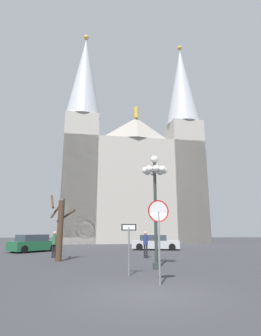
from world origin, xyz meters
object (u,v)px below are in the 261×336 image
(cathedral, at_px, (133,171))
(parked_car_far_green, at_px, (33,244))
(bare_tree, at_px, (60,227))
(pedestrian_standing, at_px, (146,242))
(street_lamp, at_px, (155,184))
(stop_sign, at_px, (159,224))
(pedestrian_walking, at_px, (54,241))
(one_way_arrow_sign, at_px, (129,242))
(parked_car_near_silver, at_px, (155,243))

(cathedral, height_order, parked_car_far_green, cathedral)
(bare_tree, bearing_deg, pedestrian_standing, 15.22)
(street_lamp, bearing_deg, parked_car_far_green, 129.55)
(stop_sign, height_order, pedestrian_walking, stop_sign)
(street_lamp, height_order, parked_car_far_green, street_lamp)
(stop_sign, relative_size, bare_tree, 0.72)
(street_lamp, distance_m, pedestrian_standing, 6.16)
(bare_tree, height_order, pedestrian_walking, bare_tree)
(street_lamp, bearing_deg, pedestrian_standing, 89.19)
(one_way_arrow_sign, distance_m, pedestrian_walking, 9.14)
(cathedral, distance_m, stop_sign, 33.17)
(parked_car_far_green, bearing_deg, cathedral, 59.27)
(one_way_arrow_sign, height_order, pedestrian_standing, one_way_arrow_sign)
(stop_sign, bearing_deg, one_way_arrow_sign, 116.45)
(parked_car_near_silver, relative_size, parked_car_far_green, 1.09)
(bare_tree, bearing_deg, parked_car_near_silver, 50.79)
(pedestrian_walking, bearing_deg, parked_car_far_green, 118.83)
(one_way_arrow_sign, xyz_separation_m, pedestrian_walking, (-4.80, 7.77, -0.30))
(parked_car_far_green, bearing_deg, bare_tree, -63.66)
(stop_sign, distance_m, bare_tree, 9.19)
(stop_sign, distance_m, parked_car_near_silver, 17.00)
(bare_tree, relative_size, pedestrian_walking, 2.32)
(stop_sign, height_order, parked_car_near_silver, stop_sign)
(parked_car_near_silver, distance_m, parked_car_far_green, 11.22)
(pedestrian_standing, bearing_deg, cathedral, 88.21)
(cathedral, relative_size, bare_tree, 8.15)
(one_way_arrow_sign, height_order, pedestrian_walking, one_way_arrow_sign)
(one_way_arrow_sign, bearing_deg, bare_tree, 125.56)
(parked_car_far_green, distance_m, pedestrian_walking, 6.10)
(one_way_arrow_sign, relative_size, pedestrian_walking, 1.20)
(street_lamp, bearing_deg, one_way_arrow_sign, -127.32)
(cathedral, xyz_separation_m, pedestrian_standing, (-0.71, -22.71, -9.96))
(stop_sign, relative_size, one_way_arrow_sign, 1.39)
(one_way_arrow_sign, relative_size, parked_car_near_silver, 0.46)
(one_way_arrow_sign, height_order, bare_tree, bare_tree)
(street_lamp, relative_size, bare_tree, 1.40)
(bare_tree, height_order, pedestrian_standing, bare_tree)
(stop_sign, relative_size, pedestrian_walking, 1.67)
(pedestrian_walking, bearing_deg, bare_tree, -70.57)
(one_way_arrow_sign, height_order, street_lamp, street_lamp)
(stop_sign, distance_m, one_way_arrow_sign, 2.33)
(cathedral, relative_size, parked_car_far_green, 7.86)
(pedestrian_walking, bearing_deg, pedestrian_standing, -4.91)
(parked_car_near_silver, xyz_separation_m, pedestrian_walking, (-8.16, -7.02, 0.43))
(stop_sign, distance_m, street_lamp, 4.50)
(cathedral, xyz_separation_m, stop_sign, (-1.28, -31.91, -8.95))
(parked_car_near_silver, bearing_deg, pedestrian_standing, -103.37)
(bare_tree, bearing_deg, parked_car_far_green, 116.34)
(pedestrian_standing, bearing_deg, stop_sign, -93.53)
(parked_car_far_green, bearing_deg, pedestrian_walking, -61.17)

